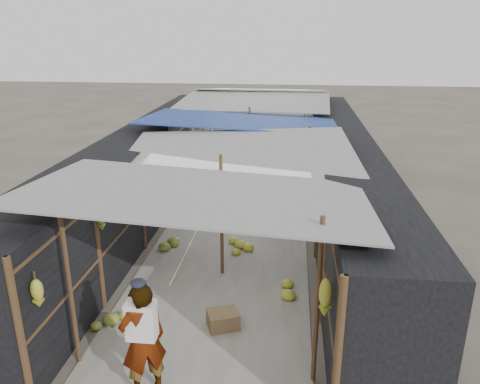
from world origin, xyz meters
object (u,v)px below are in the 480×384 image
at_px(vendor_elderly, 143,340).
at_px(vendor_seated, 299,179).
at_px(shopper_blue, 238,163).
at_px(black_basin, 300,179).
at_px(crate_near, 223,320).

height_order(vendor_elderly, vendor_seated, vendor_elderly).
bearing_deg(vendor_elderly, shopper_blue, -124.07).
distance_m(black_basin, vendor_elderly, 10.41).
bearing_deg(shopper_blue, vendor_elderly, -125.54).
relative_size(black_basin, shopper_blue, 0.37).
height_order(shopper_blue, vendor_seated, shopper_blue).
bearing_deg(vendor_seated, shopper_blue, -106.14).
distance_m(black_basin, shopper_blue, 2.28).
xyz_separation_m(black_basin, vendor_elderly, (-2.26, -10.13, 0.79)).
bearing_deg(vendor_seated, crate_near, -12.11).
distance_m(crate_near, vendor_seated, 7.49).
xyz_separation_m(black_basin, shopper_blue, (-2.08, -0.65, 0.67)).
bearing_deg(shopper_blue, black_basin, -17.11).
xyz_separation_m(crate_near, shopper_blue, (-0.67, 7.87, 0.60)).
distance_m(vendor_elderly, shopper_blue, 9.49).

